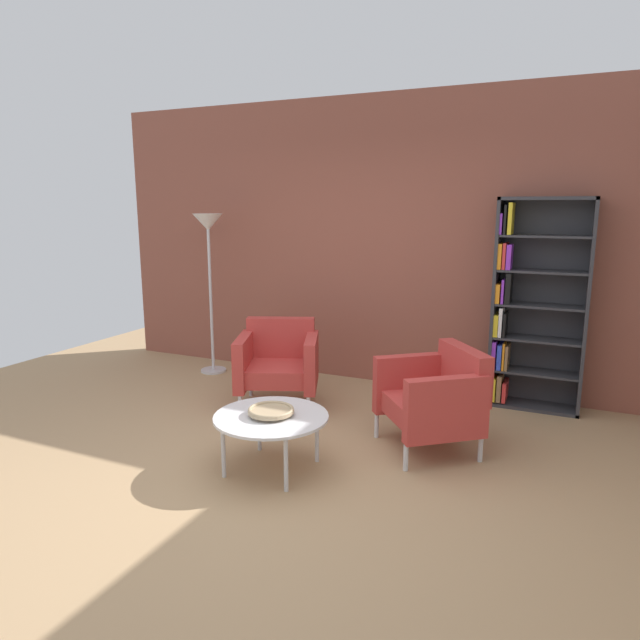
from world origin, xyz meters
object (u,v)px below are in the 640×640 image
at_px(armchair_by_bookshelf, 278,361).
at_px(coffee_table_low, 271,419).
at_px(armchair_spare_guest, 436,396).
at_px(floor_lamp_torchiere, 209,241).
at_px(bookshelf_tall, 531,307).
at_px(decorative_bowl, 271,411).

bearing_deg(armchair_by_bookshelf, coffee_table_low, -85.59).
distance_m(armchair_spare_guest, floor_lamp_torchiere, 3.08).
bearing_deg(bookshelf_tall, armchair_by_bookshelf, -156.43).
height_order(decorative_bowl, floor_lamp_torchiere, floor_lamp_torchiere).
distance_m(coffee_table_low, armchair_by_bookshelf, 1.33).
bearing_deg(decorative_bowl, bookshelf_tall, 54.56).
bearing_deg(coffee_table_low, floor_lamp_torchiere, 134.00).
height_order(decorative_bowl, armchair_spare_guest, armchair_spare_guest).
bearing_deg(bookshelf_tall, coffee_table_low, -125.44).
xyz_separation_m(bookshelf_tall, coffee_table_low, (-1.50, -2.11, -0.56)).
bearing_deg(floor_lamp_torchiere, coffee_table_low, -46.00).
distance_m(armchair_spare_guest, armchair_by_bookshelf, 1.59).
relative_size(bookshelf_tall, decorative_bowl, 5.94).
height_order(coffee_table_low, floor_lamp_torchiere, floor_lamp_torchiere).
xyz_separation_m(armchair_by_bookshelf, floor_lamp_torchiere, (-1.18, 0.64, 1.03)).
xyz_separation_m(bookshelf_tall, decorative_bowl, (-1.50, -2.11, -0.49)).
bearing_deg(bookshelf_tall, armchair_spare_guest, -112.88).
height_order(coffee_table_low, armchair_by_bookshelf, armchair_by_bookshelf).
xyz_separation_m(coffee_table_low, floor_lamp_torchiere, (-1.77, 1.83, 1.08)).
height_order(bookshelf_tall, coffee_table_low, bookshelf_tall).
xyz_separation_m(decorative_bowl, armchair_by_bookshelf, (-0.59, 1.20, -0.02)).
distance_m(bookshelf_tall, armchair_spare_guest, 1.49).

